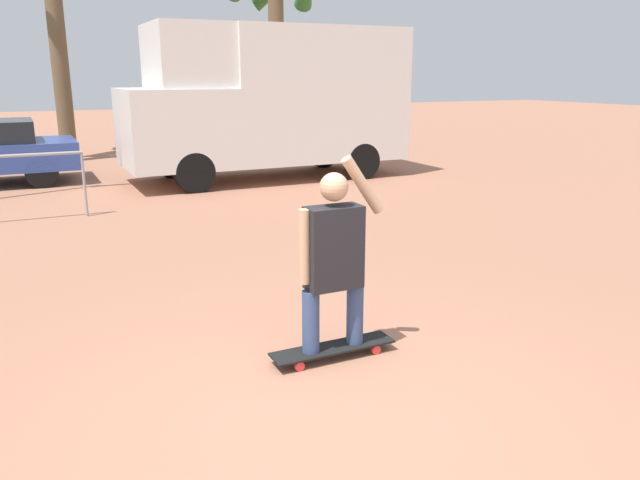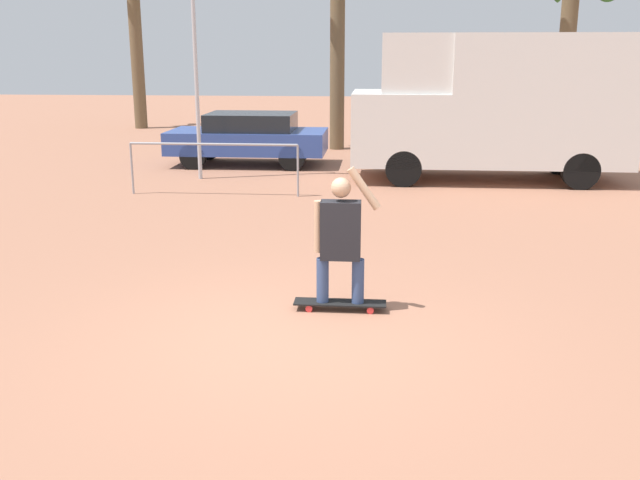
# 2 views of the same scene
# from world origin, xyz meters

# --- Properties ---
(ground_plane) EXTENTS (80.00, 80.00, 0.00)m
(ground_plane) POSITION_xyz_m (0.00, 0.00, 0.00)
(ground_plane) COLOR #A36B51
(skateboard) EXTENTS (1.06, 0.25, 0.10)m
(skateboard) POSITION_xyz_m (0.44, 0.89, 0.08)
(skateboard) COLOR black
(skateboard) RESTS_ON ground_plane
(person_skateboarder) EXTENTS (0.74, 0.22, 1.57)m
(person_skateboarder) POSITION_xyz_m (0.44, 0.89, 0.90)
(person_skateboarder) COLOR #384C7A
(person_skateboarder) RESTS_ON skateboard
(camper_van) EXTENTS (6.08, 2.24, 3.24)m
(camper_van) POSITION_xyz_m (3.39, 9.68, 1.75)
(camper_van) COLOR black
(camper_van) RESTS_ON ground_plane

